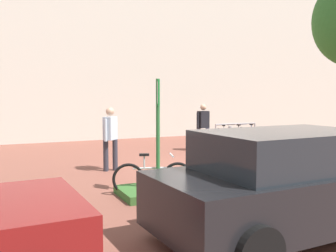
{
  "coord_description": "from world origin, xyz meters",
  "views": [
    {
      "loc": [
        -5.42,
        -9.37,
        2.05
      ],
      "look_at": [
        -0.23,
        2.02,
        1.04
      ],
      "focal_mm": 41.02,
      "sensor_mm": 36.0,
      "label": 1
    }
  ],
  "objects_px": {
    "bike_at_sign": "(153,178)",
    "car_black_suv": "(292,184)",
    "parking_sign_post": "(158,119)",
    "person_shirt_white": "(110,135)",
    "bike_rack_cluster": "(236,134)",
    "person_suited_navy": "(203,124)",
    "bollard_steel": "(230,138)"
  },
  "relations": [
    {
      "from": "person_suited_navy",
      "to": "bike_at_sign",
      "type": "bearing_deg",
      "value": -128.95
    },
    {
      "from": "parking_sign_post",
      "to": "bike_rack_cluster",
      "type": "height_order",
      "value": "parking_sign_post"
    },
    {
      "from": "person_shirt_white",
      "to": "car_black_suv",
      "type": "relative_size",
      "value": 0.39
    },
    {
      "from": "bike_rack_cluster",
      "to": "bollard_steel",
      "type": "relative_size",
      "value": 2.34
    },
    {
      "from": "bollard_steel",
      "to": "car_black_suv",
      "type": "xyz_separation_m",
      "value": [
        -4.05,
        -7.7,
        0.31
      ]
    },
    {
      "from": "bike_at_sign",
      "to": "car_black_suv",
      "type": "bearing_deg",
      "value": -71.44
    },
    {
      "from": "bollard_steel",
      "to": "bike_rack_cluster",
      "type": "bearing_deg",
      "value": 50.68
    },
    {
      "from": "bollard_steel",
      "to": "person_shirt_white",
      "type": "height_order",
      "value": "person_shirt_white"
    },
    {
      "from": "bike_at_sign",
      "to": "person_suited_navy",
      "type": "relative_size",
      "value": 0.94
    },
    {
      "from": "parking_sign_post",
      "to": "bike_rack_cluster",
      "type": "xyz_separation_m",
      "value": [
        6.55,
        6.75,
        -1.21
      ]
    },
    {
      "from": "bike_rack_cluster",
      "to": "person_suited_navy",
      "type": "height_order",
      "value": "person_suited_navy"
    },
    {
      "from": "parking_sign_post",
      "to": "bike_at_sign",
      "type": "xyz_separation_m",
      "value": [
        -0.07,
        0.08,
        -1.21
      ]
    },
    {
      "from": "person_shirt_white",
      "to": "car_black_suv",
      "type": "xyz_separation_m",
      "value": [
        1.11,
        -5.73,
        -0.23
      ]
    },
    {
      "from": "person_shirt_white",
      "to": "parking_sign_post",
      "type": "bearing_deg",
      "value": -86.23
    },
    {
      "from": "person_suited_navy",
      "to": "car_black_suv",
      "type": "xyz_separation_m",
      "value": [
        -3.02,
        -7.92,
        -0.23
      ]
    },
    {
      "from": "bollard_steel",
      "to": "person_shirt_white",
      "type": "xyz_separation_m",
      "value": [
        -5.16,
        -1.97,
        0.53
      ]
    },
    {
      "from": "bike_at_sign",
      "to": "bollard_steel",
      "type": "xyz_separation_m",
      "value": [
        5.05,
        4.74,
        0.1
      ]
    },
    {
      "from": "parking_sign_post",
      "to": "bike_at_sign",
      "type": "distance_m",
      "value": 1.21
    },
    {
      "from": "bike_rack_cluster",
      "to": "person_shirt_white",
      "type": "distance_m",
      "value": 7.81
    },
    {
      "from": "car_black_suv",
      "to": "person_shirt_white",
      "type": "bearing_deg",
      "value": 100.94
    },
    {
      "from": "person_shirt_white",
      "to": "person_suited_navy",
      "type": "distance_m",
      "value": 4.67
    },
    {
      "from": "bollard_steel",
      "to": "person_suited_navy",
      "type": "height_order",
      "value": "person_suited_navy"
    },
    {
      "from": "parking_sign_post",
      "to": "person_shirt_white",
      "type": "xyz_separation_m",
      "value": [
        -0.19,
        2.85,
        -0.58
      ]
    },
    {
      "from": "person_shirt_white",
      "to": "person_suited_navy",
      "type": "xyz_separation_m",
      "value": [
        4.13,
        2.19,
        0.0
      ]
    },
    {
      "from": "parking_sign_post",
      "to": "person_shirt_white",
      "type": "distance_m",
      "value": 2.92
    },
    {
      "from": "bike_at_sign",
      "to": "bike_rack_cluster",
      "type": "xyz_separation_m",
      "value": [
        6.62,
        6.67,
        -0.0
      ]
    },
    {
      "from": "parking_sign_post",
      "to": "person_shirt_white",
      "type": "height_order",
      "value": "parking_sign_post"
    },
    {
      "from": "bollard_steel",
      "to": "person_suited_navy",
      "type": "relative_size",
      "value": 0.52
    },
    {
      "from": "bike_at_sign",
      "to": "bike_rack_cluster",
      "type": "distance_m",
      "value": 9.4
    },
    {
      "from": "parking_sign_post",
      "to": "bollard_steel",
      "type": "xyz_separation_m",
      "value": [
        4.98,
        4.82,
        -1.11
      ]
    },
    {
      "from": "bollard_steel",
      "to": "person_shirt_white",
      "type": "relative_size",
      "value": 0.52
    },
    {
      "from": "bike_rack_cluster",
      "to": "person_shirt_white",
      "type": "xyz_separation_m",
      "value": [
        -6.74,
        -3.89,
        0.63
      ]
    }
  ]
}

